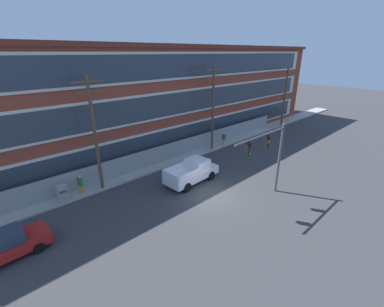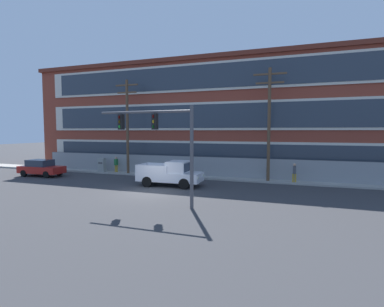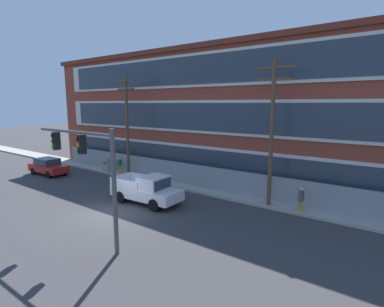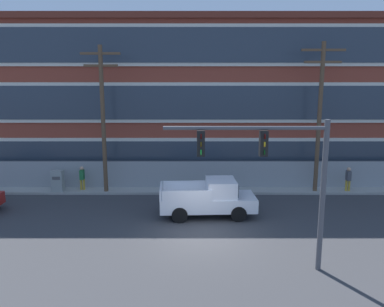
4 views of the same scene
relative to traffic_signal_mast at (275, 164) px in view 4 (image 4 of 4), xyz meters
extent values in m
plane|color=#38383A|center=(-2.53, 2.89, -4.04)|extent=(160.00, 160.00, 0.00)
cube|color=#9E9B93|center=(-2.53, 10.59, -3.96)|extent=(80.00, 2.12, 0.16)
cube|color=brown|center=(3.52, 16.63, 1.42)|extent=(48.65, 9.96, 10.91)
cube|color=beige|center=(3.52, 11.59, -2.04)|extent=(44.76, 0.10, 2.62)
cube|color=#2D3844|center=(3.52, 11.53, -2.04)|extent=(42.81, 0.06, 2.18)
cube|color=beige|center=(3.52, 11.59, 1.60)|extent=(44.76, 0.10, 2.62)
cube|color=#2D3844|center=(3.52, 11.53, 1.60)|extent=(42.81, 0.06, 2.18)
cube|color=beige|center=(3.52, 11.59, 5.24)|extent=(44.76, 0.10, 2.62)
cube|color=#2D3844|center=(3.52, 11.53, 5.24)|extent=(42.81, 0.06, 2.18)
cube|color=maroon|center=(3.52, 16.63, 7.07)|extent=(49.15, 10.46, 0.40)
cube|color=gray|center=(-0.59, 10.79, -3.09)|extent=(36.44, 0.04, 1.89)
cylinder|color=#4C4C51|center=(-0.59, 10.79, -2.14)|extent=(36.44, 0.05, 0.05)
cylinder|color=#4C4C51|center=(1.75, 0.00, -1.22)|extent=(0.20, 0.20, 5.64)
cylinder|color=#4C4C51|center=(-1.13, 0.00, 1.30)|extent=(5.76, 0.14, 0.14)
cube|color=black|center=(-0.47, 0.00, 0.75)|extent=(0.28, 0.32, 0.90)
cylinder|color=#4B0807|center=(-0.47, -0.18, 1.03)|extent=(0.04, 0.18, 0.18)
cylinder|color=gold|center=(-0.47, -0.18, 0.75)|extent=(0.04, 0.18, 0.18)
cylinder|color=#0A4011|center=(-0.47, -0.18, 0.47)|extent=(0.04, 0.18, 0.18)
cube|color=black|center=(-2.68, 0.00, 0.75)|extent=(0.28, 0.32, 0.90)
cylinder|color=#4B0807|center=(-2.68, -0.18, 1.03)|extent=(0.04, 0.18, 0.18)
cylinder|color=#503E08|center=(-2.68, -0.18, 0.75)|extent=(0.04, 0.18, 0.18)
cylinder|color=green|center=(-2.68, -0.18, 0.47)|extent=(0.04, 0.18, 0.18)
cube|color=silver|center=(-2.17, 5.79, -3.29)|extent=(5.04, 2.23, 0.70)
cube|color=silver|center=(-1.48, 5.82, -2.51)|extent=(1.57, 1.91, 0.86)
cube|color=#283342|center=(-0.72, 5.86, -2.51)|extent=(0.13, 1.65, 0.64)
cube|color=silver|center=(-3.33, 6.69, -2.66)|extent=(2.48, 0.23, 0.56)
cube|color=silver|center=(-3.24, 4.80, -2.66)|extent=(2.48, 0.23, 0.56)
cube|color=silver|center=(-4.61, 5.68, -2.66)|extent=(0.19, 1.93, 0.56)
cylinder|color=black|center=(-0.73, 6.78, -3.64)|extent=(0.81, 0.30, 0.80)
cylinder|color=black|center=(-0.65, 4.94, -3.64)|extent=(0.81, 0.30, 0.80)
cylinder|color=black|center=(-3.70, 6.65, -3.64)|extent=(0.81, 0.30, 0.80)
cylinder|color=black|center=(-3.61, 4.80, -3.64)|extent=(0.81, 0.30, 0.80)
cube|color=white|center=(0.29, 6.61, -3.18)|extent=(0.07, 0.24, 0.16)
cube|color=white|center=(0.35, 5.20, -3.18)|extent=(0.07, 0.24, 0.16)
cylinder|color=brown|center=(-8.44, 9.83, 0.53)|extent=(0.26, 0.26, 9.13)
cube|color=brown|center=(-8.44, 9.83, 4.59)|extent=(2.38, 0.14, 0.14)
cube|color=brown|center=(-8.44, 9.83, 3.89)|extent=(2.03, 0.14, 0.14)
cylinder|color=brown|center=(4.83, 9.93, 0.63)|extent=(0.26, 0.26, 9.34)
cube|color=brown|center=(4.83, 9.93, 4.80)|extent=(2.63, 0.14, 0.14)
cube|color=brown|center=(4.83, 9.93, 4.10)|extent=(2.24, 0.14, 0.14)
cube|color=#939993|center=(-11.48, 9.83, -3.28)|extent=(0.71, 0.50, 1.52)
cube|color=#515151|center=(-11.48, 9.57, -2.98)|extent=(0.50, 0.02, 0.20)
cylinder|color=#B7932D|center=(-10.12, 10.16, -3.61)|extent=(0.14, 0.14, 0.85)
cylinder|color=#B7932D|center=(-9.94, 10.16, -3.61)|extent=(0.14, 0.14, 0.85)
cube|color=#236B38|center=(-10.03, 10.16, -2.89)|extent=(0.25, 0.40, 0.60)
sphere|color=tan|center=(-10.03, 10.16, -2.47)|extent=(0.24, 0.24, 0.24)
cylinder|color=#B7932D|center=(6.80, 9.90, -3.61)|extent=(0.14, 0.14, 0.85)
cylinder|color=#B7932D|center=(6.98, 9.90, -3.61)|extent=(0.14, 0.14, 0.85)
cube|color=#4C4C51|center=(6.89, 9.90, -2.89)|extent=(0.24, 0.40, 0.60)
sphere|color=tan|center=(6.89, 9.90, -2.47)|extent=(0.24, 0.24, 0.24)
camera|label=1|loc=(-15.72, -8.81, 6.55)|focal=24.00mm
camera|label=2|loc=(7.30, -15.22, 0.23)|focal=28.00mm
camera|label=3|loc=(11.90, -8.10, 2.63)|focal=28.00mm
camera|label=4|loc=(-3.00, -13.04, 2.85)|focal=35.00mm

